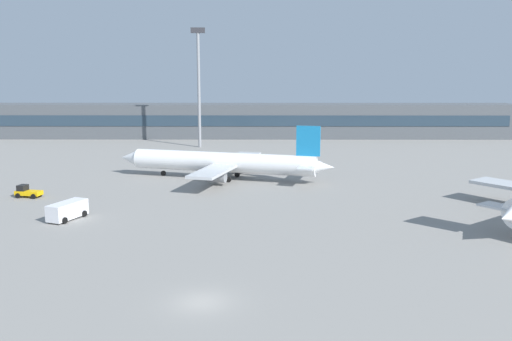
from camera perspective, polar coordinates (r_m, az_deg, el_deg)
ground_plane at (r=80.76m, az=-2.77°, el=-2.09°), size 400.00×400.00×0.00m
terminal_building at (r=147.90m, az=-1.35°, el=5.27°), size 146.46×12.13×9.00m
airplane_mid at (r=88.91m, az=-3.64°, el=0.87°), size 36.29×25.79×9.15m
baggage_tug_yellow at (r=82.53m, az=-22.94°, el=-2.07°), size 3.82×2.35×1.75m
service_van_white at (r=68.44m, az=-19.21°, el=-3.95°), size 3.81×5.57×2.08m
floodlight_tower_west at (r=127.56m, az=-6.05°, el=9.50°), size 3.20×0.80×27.41m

